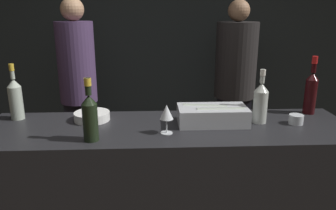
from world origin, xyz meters
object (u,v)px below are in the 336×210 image
at_px(ice_bin_with_bottles, 212,115).
at_px(person_blond_tee, 235,81).
at_px(rose_wine_bottle, 15,98).
at_px(red_wine_bottle_tall, 311,91).
at_px(person_in_hoodie, 78,84).
at_px(candle_votive, 296,119).
at_px(champagne_bottle, 90,115).
at_px(bowl_white, 92,116).
at_px(white_wine_bottle, 261,102).
at_px(wine_glass, 167,113).

xyz_separation_m(ice_bin_with_bottles, person_blond_tee, (0.49, 1.42, -0.11)).
xyz_separation_m(ice_bin_with_bottles, rose_wine_bottle, (-1.18, 0.14, 0.08)).
bearing_deg(red_wine_bottle_tall, person_in_hoodie, 147.07).
bearing_deg(person_in_hoodie, candle_votive, 21.39).
relative_size(rose_wine_bottle, person_in_hoodie, 0.19).
distance_m(ice_bin_with_bottles, person_in_hoodie, 1.67).
relative_size(candle_votive, rose_wine_bottle, 0.24).
bearing_deg(candle_votive, rose_wine_bottle, 174.07).
bearing_deg(champagne_bottle, person_in_hoodie, 104.59).
relative_size(rose_wine_bottle, champagne_bottle, 1.04).
height_order(bowl_white, red_wine_bottle_tall, red_wine_bottle_tall).
bearing_deg(person_in_hoodie, person_blond_tee, 66.64).
xyz_separation_m(bowl_white, rose_wine_bottle, (-0.46, 0.05, 0.11)).
relative_size(rose_wine_bottle, white_wine_bottle, 1.07).
height_order(red_wine_bottle_tall, person_in_hoodie, person_in_hoodie).
relative_size(red_wine_bottle_tall, person_in_hoodie, 0.21).
bearing_deg(rose_wine_bottle, champagne_bottle, -35.73).
relative_size(bowl_white, wine_glass, 1.33).
xyz_separation_m(candle_votive, rose_wine_bottle, (-1.67, 0.17, 0.11)).
relative_size(bowl_white, person_blond_tee, 0.12).
distance_m(white_wine_bottle, person_in_hoodie, 1.86).
bearing_deg(rose_wine_bottle, red_wine_bottle_tall, 0.75).
height_order(ice_bin_with_bottles, person_blond_tee, person_blond_tee).
xyz_separation_m(ice_bin_with_bottles, wine_glass, (-0.28, -0.14, 0.06)).
bearing_deg(bowl_white, ice_bin_with_bottles, -7.71).
distance_m(red_wine_bottle_tall, person_in_hoodie, 2.06).
xyz_separation_m(rose_wine_bottle, red_wine_bottle_tall, (1.84, 0.02, 0.02)).
distance_m(ice_bin_with_bottles, candle_votive, 0.49).
relative_size(ice_bin_with_bottles, candle_votive, 4.84).
bearing_deg(candle_votive, red_wine_bottle_tall, 49.52).
distance_m(wine_glass, champagne_bottle, 0.40).
bearing_deg(ice_bin_with_bottles, bowl_white, 172.29).
height_order(rose_wine_bottle, red_wine_bottle_tall, red_wine_bottle_tall).
distance_m(rose_wine_bottle, person_in_hoodie, 1.16).
height_order(white_wine_bottle, red_wine_bottle_tall, red_wine_bottle_tall).
xyz_separation_m(bowl_white, white_wine_bottle, (1.00, -0.09, 0.10)).
relative_size(ice_bin_with_bottles, bowl_white, 1.88).
distance_m(bowl_white, wine_glass, 0.51).
height_order(ice_bin_with_bottles, person_in_hoodie, person_in_hoodie).
height_order(person_in_hoodie, person_blond_tee, person_in_hoodie).
height_order(bowl_white, wine_glass, wine_glass).
bearing_deg(champagne_bottle, red_wine_bottle_tall, 16.47).
xyz_separation_m(wine_glass, person_in_hoodie, (-0.78, 1.43, -0.15)).
height_order(candle_votive, red_wine_bottle_tall, red_wine_bottle_tall).
bearing_deg(rose_wine_bottle, person_blond_tee, 37.33).
relative_size(bowl_white, red_wine_bottle_tall, 0.58).
bearing_deg(person_blond_tee, candle_votive, -125.80).
distance_m(bowl_white, rose_wine_bottle, 0.48).
xyz_separation_m(wine_glass, person_blond_tee, (0.77, 1.56, -0.17)).
distance_m(wine_glass, rose_wine_bottle, 0.95).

